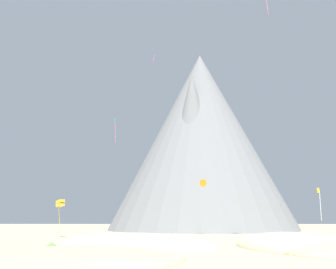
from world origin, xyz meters
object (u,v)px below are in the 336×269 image
at_px(kite_gold_low, 60,204).
at_px(kite_cyan_mid, 115,124).
at_px(kite_magenta_high, 154,59).
at_px(kite_orange_low, 203,183).
at_px(kite_yellow_low, 319,199).
at_px(bush_low_patch, 306,246).
at_px(bush_far_right, 52,245).
at_px(rock_massif, 202,144).

height_order(kite_gold_low, kite_cyan_mid, kite_cyan_mid).
xyz_separation_m(kite_magenta_high, kite_orange_low, (9.27, 13.23, -21.39)).
bearing_deg(kite_yellow_low, kite_gold_low, -176.82).
distance_m(bush_low_patch, kite_yellow_low, 21.20).
xyz_separation_m(bush_far_right, bush_low_patch, (29.18, 0.29, -0.05)).
relative_size(bush_far_right, kite_cyan_mid, 0.36).
height_order(kite_magenta_high, kite_cyan_mid, kite_magenta_high).
height_order(bush_far_right, rock_massif, rock_massif).
height_order(rock_massif, kite_yellow_low, rock_massif).
bearing_deg(kite_cyan_mid, bush_far_right, -152.85).
height_order(kite_cyan_mid, kite_yellow_low, kite_cyan_mid).
bearing_deg(kite_gold_low, bush_low_patch, 86.46).
xyz_separation_m(bush_low_patch, kite_gold_low, (-36.17, 26.18, 5.66)).
distance_m(rock_massif, kite_orange_low, 35.99).
bearing_deg(rock_massif, kite_yellow_low, -71.99).
bearing_deg(kite_cyan_mid, rock_massif, -1.65).
bearing_deg(kite_yellow_low, kite_magenta_high, -172.54).
relative_size(kite_cyan_mid, kite_yellow_low, 1.00).
bearing_deg(kite_yellow_low, kite_cyan_mid, 169.70).
bearing_deg(rock_massif, bush_low_patch, -83.44).
height_order(bush_far_right, kite_gold_low, kite_gold_low).
distance_m(kite_orange_low, kite_yellow_low, 24.13).
xyz_separation_m(kite_gold_low, kite_yellow_low, (44.30, -7.57, 0.45)).
bearing_deg(bush_low_patch, kite_orange_low, 105.72).
height_order(bush_low_patch, kite_cyan_mid, kite_cyan_mid).
relative_size(bush_low_patch, kite_gold_low, 0.47).
bearing_deg(kite_cyan_mid, kite_gold_low, 162.68).
relative_size(bush_low_patch, kite_yellow_low, 0.50).
relative_size(kite_magenta_high, kite_orange_low, 0.87).
bearing_deg(kite_gold_low, kite_cyan_mid, 165.68).
height_order(rock_massif, kite_orange_low, rock_massif).
distance_m(bush_far_right, bush_low_patch, 29.18).
distance_m(bush_far_right, kite_gold_low, 27.95).
bearing_deg(bush_far_right, kite_orange_low, 60.67).
distance_m(bush_far_right, kite_yellow_low, 42.26).
bearing_deg(kite_magenta_high, rock_massif, -158.61).
bearing_deg(kite_magenta_high, kite_yellow_low, 119.57).
xyz_separation_m(bush_far_right, kite_magenta_high, (10.23, 21.47, 31.36)).
height_order(kite_orange_low, kite_yellow_low, kite_orange_low).
height_order(bush_low_patch, rock_massif, rock_massif).
relative_size(bush_far_right, rock_massif, 0.03).
relative_size(bush_low_patch, kite_cyan_mid, 0.50).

